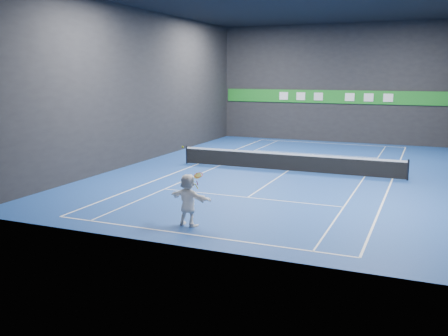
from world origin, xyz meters
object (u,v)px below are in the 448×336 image
at_px(tennis_ball, 183,147).
at_px(tennis_racket, 198,177).
at_px(player, 188,200).
at_px(tennis_net, 288,161).

bearing_deg(tennis_ball, tennis_racket, -8.73).
height_order(player, tennis_ball, tennis_ball).
bearing_deg(tennis_racket, tennis_ball, 171.27).
bearing_deg(player, tennis_racket, -160.86).
xyz_separation_m(player, tennis_net, (0.54, 11.02, -0.39)).
bearing_deg(tennis_net, tennis_ball, -94.19).
distance_m(player, tennis_net, 11.04).
distance_m(tennis_ball, tennis_racket, 1.18).
distance_m(player, tennis_ball, 1.87).
bearing_deg(tennis_net, tennis_racket, -90.85).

